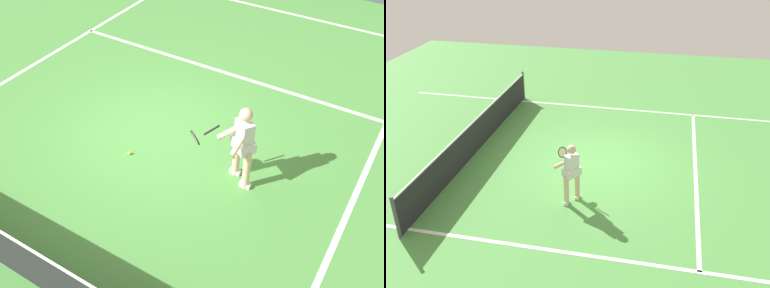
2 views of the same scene
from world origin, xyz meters
The scene contains 7 objects.
ground_plane centered at (0.00, 0.00, 0.00)m, with size 23.51×23.51×0.00m, color #4C9342.
service_line_marking centered at (0.00, -2.68, 0.00)m, with size 7.93×0.10×0.01m, color white.
sideline_left_marking centered at (-3.97, 0.00, 0.00)m, with size 0.10×16.09×0.01m, color white.
sideline_right_marking centered at (3.97, 0.00, 0.00)m, with size 0.10×16.09×0.01m, color white.
court_net centered at (0.00, 3.72, 0.50)m, with size 8.61×0.08×1.07m.
tennis_player centered at (-2.08, 0.37, 0.85)m, with size 1.09×0.76×1.55m.
tennis_ball_near centered at (-0.02, 0.83, 0.03)m, with size 0.07×0.07×0.07m, color #D1E533.
Camera 2 is at (-10.88, -1.70, 6.25)m, focal length 41.09 mm.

